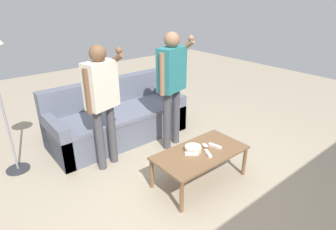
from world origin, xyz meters
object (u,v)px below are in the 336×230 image
at_px(snack_bowl, 193,149).
at_px(game_remote_nunchuk, 205,145).
at_px(game_remote_wand_near, 191,154).
at_px(game_remote_wand_spare, 215,146).
at_px(player_right, 172,78).
at_px(game_remote_wand_far, 208,154).
at_px(coffee_table, 200,155).
at_px(couch, 117,119).
at_px(player_left, 102,94).

height_order(snack_bowl, game_remote_nunchuk, snack_bowl).
xyz_separation_m(game_remote_wand_near, game_remote_wand_spare, (0.34, -0.05, -0.00)).
relative_size(player_right, game_remote_wand_near, 12.11).
height_order(player_right, game_remote_wand_spare, player_right).
bearing_deg(game_remote_wand_spare, game_remote_wand_far, -160.74).
distance_m(game_remote_wand_near, game_remote_wand_far, 0.19).
distance_m(snack_bowl, game_remote_wand_far, 0.18).
bearing_deg(game_remote_wand_near, coffee_table, -6.97).
xyz_separation_m(couch, game_remote_wand_near, (0.06, -1.59, 0.12)).
distance_m(couch, snack_bowl, 1.56).
xyz_separation_m(snack_bowl, game_remote_wand_spare, (0.26, -0.10, -0.01)).
relative_size(player_left, game_remote_wand_spare, 9.53).
xyz_separation_m(couch, game_remote_wand_spare, (0.40, -1.64, 0.12)).
bearing_deg(game_remote_nunchuk, player_right, 77.73).
bearing_deg(player_right, game_remote_wand_spare, -95.42).
bearing_deg(player_left, player_right, -7.15).
height_order(snack_bowl, game_remote_wand_far, snack_bowl).
distance_m(game_remote_nunchuk, player_right, 1.04).
xyz_separation_m(snack_bowl, game_remote_wand_far, (0.07, -0.16, -0.01)).
relative_size(coffee_table, game_remote_wand_far, 7.47).
distance_m(player_left, game_remote_wand_spare, 1.47).
relative_size(player_right, game_remote_wand_spare, 9.99).
xyz_separation_m(snack_bowl, game_remote_nunchuk, (0.17, -0.02, -0.01)).
height_order(game_remote_nunchuk, player_left, player_left).
bearing_deg(game_remote_wand_near, game_remote_wand_far, -37.82).
bearing_deg(coffee_table, game_remote_wand_spare, -8.88).
bearing_deg(snack_bowl, game_remote_wand_spare, -20.27).
xyz_separation_m(player_right, game_remote_wand_spare, (-0.09, -0.91, -0.61)).
bearing_deg(game_remote_nunchuk, game_remote_wand_near, -173.69).
bearing_deg(game_remote_nunchuk, player_left, 129.75).
bearing_deg(couch, player_right, -56.26).
distance_m(coffee_table, player_left, 1.36).
relative_size(coffee_table, game_remote_wand_spare, 6.70).
height_order(coffee_table, game_remote_wand_spare, game_remote_wand_spare).
bearing_deg(game_remote_wand_far, game_remote_wand_near, 142.18).
distance_m(coffee_table, snack_bowl, 0.11).
height_order(player_left, game_remote_wand_spare, player_left).
bearing_deg(player_left, game_remote_wand_far, -57.48).
bearing_deg(snack_bowl, player_left, 123.83).
bearing_deg(couch, game_remote_wand_far, -82.89).
bearing_deg(couch, player_left, -128.58).
relative_size(couch, game_remote_nunchuk, 23.04).
bearing_deg(game_remote_wand_spare, game_remote_wand_near, 171.85).
relative_size(snack_bowl, game_remote_wand_far, 1.33).
distance_m(coffee_table, game_remote_wand_far, 0.12).
bearing_deg(game_remote_nunchuk, coffee_table, -159.39).
height_order(player_left, game_remote_wand_near, player_left).
distance_m(player_left, game_remote_wand_near, 1.26).
height_order(game_remote_nunchuk, game_remote_wand_far, game_remote_nunchuk).
xyz_separation_m(coffee_table, player_right, (0.29, 0.88, 0.67)).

